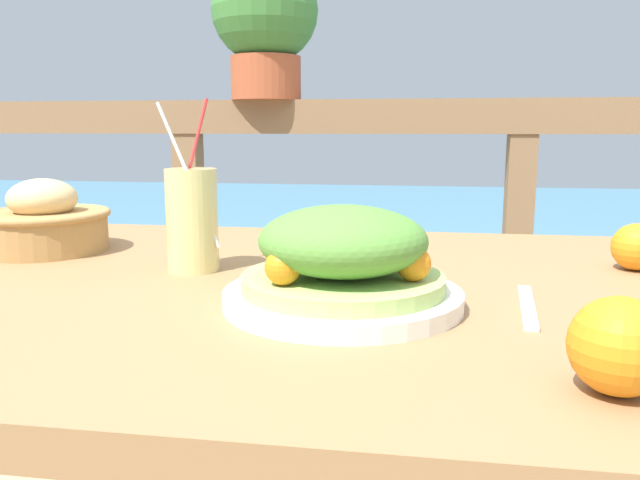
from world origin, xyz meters
name	(u,v)px	position (x,y,z in m)	size (l,w,h in m)	color
patio_table	(276,345)	(0.00, 0.00, 0.66)	(1.16, 0.89, 0.75)	#997047
railing_fence	(347,208)	(0.00, 0.88, 0.74)	(2.80, 0.08, 1.03)	brown
sea_backdrop	(388,241)	(0.00, 3.38, 0.20)	(12.00, 4.00, 0.40)	teal
salad_plate	(343,264)	(0.11, -0.11, 0.80)	(0.28, 0.28, 0.12)	white
drink_glass	(192,220)	(-0.13, 0.04, 0.83)	(0.09, 0.07, 0.25)	#DBCC7F
bread_basket	(44,223)	(-0.43, 0.14, 0.80)	(0.22, 0.22, 0.12)	#AD7F47
potted_plant	(265,20)	(-0.22, 0.88, 1.24)	(0.29, 0.29, 0.38)	#A34C2D
knife	(527,306)	(0.32, -0.09, 0.75)	(0.04, 0.18, 0.00)	silver
orange_near_basket	(636,247)	(0.51, 0.14, 0.79)	(0.07, 0.07, 0.07)	orange
orange_near_glass	(619,346)	(0.35, -0.32, 0.79)	(0.08, 0.08, 0.08)	orange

